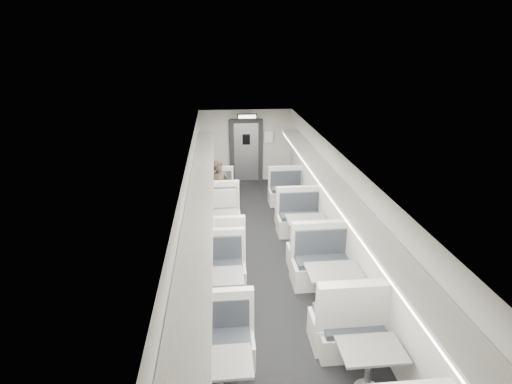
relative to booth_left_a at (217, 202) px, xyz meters
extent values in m
cube|color=black|center=(1.00, -3.26, -0.42)|extent=(3.00, 12.00, 0.12)
cube|color=white|center=(1.00, -3.26, 2.10)|extent=(3.00, 12.00, 0.12)
cube|color=beige|center=(1.00, 2.80, 0.84)|extent=(3.00, 0.12, 2.40)
cube|color=beige|center=(-0.56, -3.26, 0.84)|extent=(0.12, 12.00, 2.40)
cube|color=beige|center=(2.56, -3.26, 0.84)|extent=(0.12, 12.00, 2.40)
cube|color=silver|center=(0.00, -0.73, -0.15)|extent=(0.99, 0.55, 0.42)
cube|color=#22272E|center=(0.00, -0.70, 0.11)|extent=(0.87, 0.44, 0.09)
cube|color=silver|center=(0.00, -0.93, 0.39)|extent=(0.99, 0.11, 0.65)
cube|color=silver|center=(0.00, 0.73, -0.15)|extent=(0.99, 0.55, 0.42)
cube|color=#22272E|center=(0.00, 0.70, 0.11)|extent=(0.87, 0.44, 0.09)
cube|color=silver|center=(0.00, 0.93, 0.39)|extent=(0.99, 0.11, 0.65)
cylinder|color=#AEAEB1|center=(0.00, 0.00, -0.04)|extent=(0.09, 0.09, 0.64)
cylinder|color=#AEAEB1|center=(0.00, 0.00, -0.34)|extent=(0.34, 0.34, 0.03)
cube|color=slate|center=(0.00, 0.00, 0.32)|extent=(0.82, 0.56, 0.04)
cube|color=silver|center=(0.00, -2.72, -0.12)|extent=(1.14, 0.63, 0.48)
cube|color=#22272E|center=(0.00, -2.68, 0.18)|extent=(1.01, 0.50, 0.11)
cube|color=silver|center=(0.00, -2.95, 0.50)|extent=(1.14, 0.13, 0.75)
cube|color=silver|center=(0.00, -1.04, -0.12)|extent=(1.14, 0.63, 0.48)
cube|color=#22272E|center=(0.00, -1.07, 0.18)|extent=(1.01, 0.50, 0.11)
cube|color=silver|center=(0.00, -0.81, 0.50)|extent=(1.14, 0.13, 0.75)
cylinder|color=#AEAEB1|center=(0.00, -1.88, 0.01)|extent=(0.11, 0.11, 0.74)
cylinder|color=#AEAEB1|center=(0.00, -1.88, -0.34)|extent=(0.39, 0.39, 0.03)
cube|color=slate|center=(0.00, -1.88, 0.43)|extent=(0.94, 0.64, 0.04)
cube|color=silver|center=(0.00, -5.07, -0.13)|extent=(1.06, 0.59, 0.45)
cube|color=#22272E|center=(0.00, -5.04, 0.14)|extent=(0.94, 0.47, 0.10)
cube|color=silver|center=(0.00, -5.28, 0.44)|extent=(1.06, 0.12, 0.70)
cube|color=silver|center=(0.00, -3.51, -0.13)|extent=(1.06, 0.59, 0.45)
cube|color=#22272E|center=(0.00, -3.54, 0.14)|extent=(0.94, 0.47, 0.10)
cube|color=silver|center=(0.00, -3.30, 0.44)|extent=(1.06, 0.12, 0.70)
cylinder|color=#AEAEB1|center=(0.00, -4.29, -0.01)|extent=(0.10, 0.10, 0.69)
cylinder|color=#AEAEB1|center=(0.00, -4.29, -0.34)|extent=(0.36, 0.36, 0.03)
cube|color=slate|center=(0.00, -4.29, 0.37)|extent=(0.88, 0.60, 0.04)
cube|color=silver|center=(0.00, -5.45, -0.14)|extent=(1.03, 0.58, 0.44)
cube|color=#22272E|center=(0.00, -5.48, 0.13)|extent=(0.92, 0.46, 0.10)
cube|color=silver|center=(0.00, -5.24, 0.42)|extent=(1.03, 0.12, 0.68)
cube|color=slate|center=(0.00, -6.21, 0.35)|extent=(0.86, 0.59, 0.04)
cube|color=silver|center=(2.00, -0.92, -0.15)|extent=(1.00, 0.56, 0.42)
cube|color=#22272E|center=(2.00, -0.90, 0.11)|extent=(0.88, 0.44, 0.09)
cube|color=silver|center=(2.00, -1.13, 0.39)|extent=(1.00, 0.11, 0.66)
cube|color=silver|center=(2.00, 0.54, -0.15)|extent=(1.00, 0.56, 0.42)
cube|color=#22272E|center=(2.00, 0.52, 0.11)|extent=(0.88, 0.44, 0.09)
cube|color=silver|center=(2.00, 0.75, 0.39)|extent=(1.00, 0.11, 0.66)
cylinder|color=#AEAEB1|center=(2.00, -0.19, -0.03)|extent=(0.09, 0.09, 0.65)
cylinder|color=#AEAEB1|center=(2.00, -0.19, -0.34)|extent=(0.34, 0.34, 0.03)
cube|color=slate|center=(2.00, -0.19, 0.33)|extent=(0.83, 0.56, 0.04)
cube|color=silver|center=(2.00, -2.96, -0.13)|extent=(1.07, 0.59, 0.45)
cube|color=#22272E|center=(2.00, -2.93, 0.15)|extent=(0.95, 0.47, 0.10)
cube|color=silver|center=(2.00, -3.17, 0.45)|extent=(1.07, 0.12, 0.71)
cube|color=silver|center=(2.00, -1.39, -0.13)|extent=(1.07, 0.59, 0.45)
cube|color=#22272E|center=(2.00, -1.42, 0.15)|extent=(0.95, 0.47, 0.10)
cube|color=silver|center=(2.00, -1.17, 0.45)|extent=(1.07, 0.12, 0.71)
cylinder|color=#AEAEB1|center=(2.00, -2.17, -0.01)|extent=(0.10, 0.10, 0.70)
cylinder|color=#AEAEB1|center=(2.00, -2.17, -0.34)|extent=(0.36, 0.36, 0.03)
cube|color=slate|center=(2.00, -2.17, 0.38)|extent=(0.89, 0.60, 0.04)
cube|color=silver|center=(2.00, -5.23, -0.12)|extent=(1.13, 0.63, 0.48)
cube|color=#22272E|center=(2.00, -5.20, 0.17)|extent=(1.00, 0.50, 0.11)
cube|color=silver|center=(2.00, -5.46, 0.49)|extent=(1.13, 0.13, 0.75)
cube|color=silver|center=(2.00, -3.57, -0.12)|extent=(1.13, 0.63, 0.48)
cube|color=#22272E|center=(2.00, -3.60, 0.17)|extent=(1.00, 0.50, 0.11)
cube|color=silver|center=(2.00, -3.34, 0.49)|extent=(1.13, 0.13, 0.75)
cylinder|color=#AEAEB1|center=(2.00, -4.40, 0.01)|extent=(0.11, 0.11, 0.74)
cylinder|color=#AEAEB1|center=(2.00, -4.40, -0.34)|extent=(0.38, 0.38, 0.03)
cube|color=slate|center=(2.00, -4.40, 0.42)|extent=(0.94, 0.64, 0.04)
cube|color=silver|center=(2.00, -5.42, -0.14)|extent=(1.02, 0.57, 0.43)
cube|color=#22272E|center=(2.00, -5.45, 0.12)|extent=(0.91, 0.45, 0.10)
cube|color=silver|center=(2.00, -5.21, 0.41)|extent=(1.02, 0.12, 0.67)
cylinder|color=#AEAEB1|center=(2.00, -6.17, -0.03)|extent=(0.10, 0.10, 0.66)
cube|color=slate|center=(2.00, -6.17, 0.35)|extent=(0.85, 0.58, 0.04)
imported|color=black|center=(0.07, -0.33, 0.45)|extent=(0.68, 0.55, 1.61)
cube|color=black|center=(-0.49, 0.14, 0.99)|extent=(0.02, 1.18, 0.84)
cube|color=black|center=(-0.49, -2.06, 0.99)|extent=(0.02, 1.18, 0.84)
cube|color=black|center=(-0.49, -4.26, 0.99)|extent=(0.02, 1.18, 0.84)
cube|color=black|center=(-0.49, -6.46, 0.99)|extent=(0.02, 1.18, 0.84)
cube|color=silver|center=(-0.26, -3.56, 1.56)|extent=(0.46, 10.40, 0.05)
cube|color=white|center=(-0.06, -3.56, 1.51)|extent=(0.05, 10.20, 0.04)
cube|color=silver|center=(2.26, -3.56, 1.56)|extent=(0.46, 10.40, 0.05)
cube|color=white|center=(2.06, -3.56, 1.51)|extent=(0.05, 10.20, 0.04)
cube|color=black|center=(1.00, 2.68, 0.69)|extent=(1.10, 0.10, 2.10)
cube|color=#AEAEB1|center=(1.00, 2.65, 0.64)|extent=(0.80, 0.05, 1.95)
cube|color=black|center=(1.00, 2.61, 1.09)|extent=(0.25, 0.02, 0.35)
cube|color=black|center=(1.00, 2.19, 1.92)|extent=(0.62, 0.10, 0.16)
cube|color=white|center=(1.00, 2.13, 1.92)|extent=(0.54, 0.02, 0.10)
cube|color=silver|center=(1.75, 2.66, 1.14)|extent=(0.32, 0.02, 0.40)
camera|label=1|loc=(0.09, -10.15, 4.15)|focal=28.00mm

